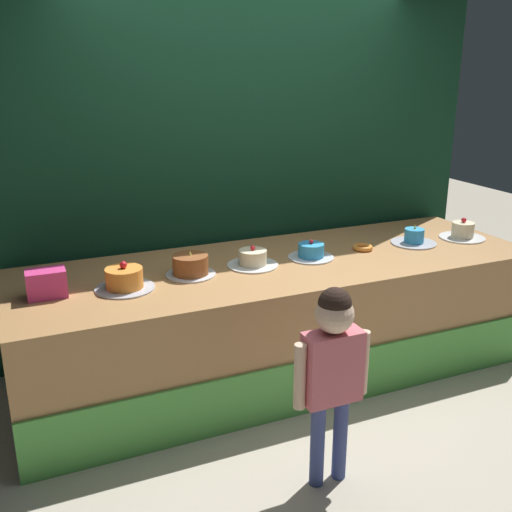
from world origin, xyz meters
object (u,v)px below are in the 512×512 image
at_px(cake_left, 190,266).
at_px(donut, 363,247).
at_px(cake_center_right, 311,252).
at_px(child_figure, 332,361).
at_px(cake_right, 414,238).
at_px(cake_far_left, 124,280).
at_px(pink_box, 46,283).
at_px(cake_far_right, 463,232).
at_px(cake_center_left, 253,259).

bearing_deg(cake_left, donut, 0.95).
bearing_deg(cake_center_right, child_figure, -113.71).
height_order(donut, cake_right, cake_right).
bearing_deg(cake_far_left, donut, 3.22).
relative_size(pink_box, cake_right, 0.66).
bearing_deg(cake_center_right, cake_far_right, -1.44).
bearing_deg(cake_center_right, cake_left, -179.82).
bearing_deg(cake_left, child_figure, -73.49).
bearing_deg(pink_box, cake_center_left, 1.49).
relative_size(child_figure, cake_center_right, 3.41).
height_order(donut, cake_left, cake_left).
bearing_deg(cake_left, cake_right, -0.03).
relative_size(cake_left, cake_far_right, 0.92).
bearing_deg(cake_far_right, donut, 176.60).
relative_size(donut, cake_left, 0.46).
height_order(cake_left, cake_center_right, cake_left).
distance_m(cake_left, cake_right, 1.69).
bearing_deg(cake_center_left, cake_right, -0.56).
relative_size(cake_right, cake_far_right, 0.98).
bearing_deg(cake_center_left, child_figure, -94.07).
distance_m(cake_center_right, cake_far_right, 1.26).
relative_size(child_figure, cake_right, 3.23).
xyz_separation_m(donut, cake_right, (0.42, -0.02, 0.02)).
bearing_deg(cake_far_left, cake_right, 1.99).
relative_size(child_figure, pink_box, 4.90).
bearing_deg(donut, pink_box, -178.86).
height_order(donut, cake_far_right, cake_far_right).
xyz_separation_m(child_figure, cake_far_left, (-0.76, 1.07, 0.16)).
bearing_deg(child_figure, cake_center_left, 85.93).
bearing_deg(cake_far_right, child_figure, -147.76).
relative_size(cake_center_left, cake_right, 1.02).
height_order(cake_center_right, cake_far_right, cake_far_right).
bearing_deg(cake_center_right, cake_right, -0.24).
distance_m(child_figure, cake_left, 1.20).
distance_m(pink_box, cake_far_left, 0.43).
relative_size(donut, cake_center_left, 0.43).
height_order(pink_box, cake_far_left, cake_far_left).
height_order(pink_box, cake_far_right, cake_far_right).
height_order(child_figure, cake_left, child_figure).
distance_m(pink_box, donut, 2.11).
bearing_deg(cake_center_right, cake_center_left, 178.78).
relative_size(pink_box, cake_center_right, 0.70).
distance_m(pink_box, cake_center_right, 1.69).
xyz_separation_m(cake_far_left, cake_center_left, (0.84, 0.09, -0.01)).
distance_m(donut, cake_center_left, 0.84).
relative_size(pink_box, cake_left, 0.70).
bearing_deg(cake_far_left, pink_box, 172.87).
xyz_separation_m(child_figure, cake_left, (-0.34, 1.14, 0.16)).
bearing_deg(pink_box, child_figure, -43.53).
relative_size(cake_left, cake_center_left, 0.93).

